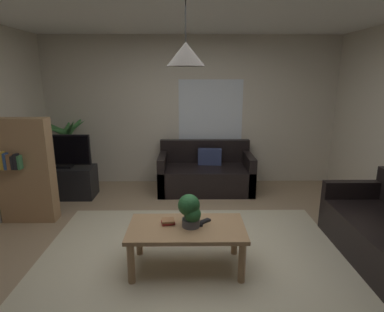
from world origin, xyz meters
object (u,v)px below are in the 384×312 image
(pendant_lamp, at_px, (186,54))
(bookshelf_corner, at_px, (25,170))
(coffee_table, at_px, (187,233))
(tv_stand, at_px, (67,182))
(remote_on_table_1, at_px, (204,222))
(tv, at_px, (63,151))
(potted_palm_corner, at_px, (68,152))
(potted_plant_on_table, at_px, (190,209))
(remote_on_table_0, at_px, (194,226))
(book_on_table_0, at_px, (168,222))
(book_on_table_1, at_px, (168,220))
(couch_under_window, at_px, (206,175))

(pendant_lamp, bearing_deg, bookshelf_corner, 152.23)
(coffee_table, relative_size, tv_stand, 1.30)
(remote_on_table_1, relative_size, pendant_lamp, 0.28)
(tv, relative_size, potted_palm_corner, 0.65)
(remote_on_table_1, xyz_separation_m, tv, (-2.13, 1.87, 0.30))
(potted_plant_on_table, relative_size, potted_palm_corner, 0.25)
(coffee_table, distance_m, pendant_lamp, 1.72)
(remote_on_table_0, relative_size, tv_stand, 0.18)
(book_on_table_0, xyz_separation_m, potted_plant_on_table, (0.23, -0.06, 0.18))
(book_on_table_1, height_order, tv_stand, book_on_table_1)
(tv, bearing_deg, potted_palm_corner, 103.92)
(remote_on_table_0, distance_m, pendant_lamp, 1.64)
(couch_under_window, height_order, pendant_lamp, pendant_lamp)
(coffee_table, xyz_separation_m, remote_on_table_1, (0.17, 0.09, 0.08))
(tv_stand, bearing_deg, pendant_lamp, -45.31)
(remote_on_table_1, bearing_deg, bookshelf_corner, 25.04)
(bookshelf_corner, distance_m, pendant_lamp, 2.79)
(remote_on_table_1, xyz_separation_m, bookshelf_corner, (-2.31, 1.04, 0.24))
(coffee_table, bearing_deg, couch_under_window, 82.25)
(book_on_table_1, bearing_deg, book_on_table_0, 83.99)
(remote_on_table_0, relative_size, potted_palm_corner, 0.12)
(book_on_table_1, bearing_deg, remote_on_table_1, 3.51)
(couch_under_window, relative_size, remote_on_table_0, 9.81)
(coffee_table, relative_size, remote_on_table_1, 7.30)
(book_on_table_0, height_order, bookshelf_corner, bookshelf_corner)
(book_on_table_1, bearing_deg, coffee_table, -18.41)
(book_on_table_0, distance_m, pendant_lamp, 1.65)
(coffee_table, xyz_separation_m, book_on_table_0, (-0.19, 0.06, 0.09))
(couch_under_window, relative_size, tv, 1.84)
(couch_under_window, xyz_separation_m, potted_plant_on_table, (-0.27, -2.25, 0.37))
(book_on_table_0, distance_m, remote_on_table_1, 0.36)
(book_on_table_1, bearing_deg, tv, 133.02)
(potted_palm_corner, bearing_deg, bookshelf_corner, -92.42)
(potted_plant_on_table, distance_m, tv_stand, 2.82)
(remote_on_table_1, relative_size, potted_palm_corner, 0.12)
(remote_on_table_0, bearing_deg, potted_palm_corner, 22.69)
(book_on_table_0, height_order, tv_stand, tv_stand)
(book_on_table_1, bearing_deg, potted_palm_corner, 128.14)
(book_on_table_0, xyz_separation_m, potted_palm_corner, (-1.89, 2.41, 0.15))
(book_on_table_1, distance_m, bookshelf_corner, 2.23)
(coffee_table, bearing_deg, remote_on_table_1, 26.15)
(book_on_table_1, bearing_deg, potted_plant_on_table, -14.17)
(book_on_table_1, bearing_deg, pendant_lamp, -18.41)
(remote_on_table_0, bearing_deg, tv, 27.66)
(pendant_lamp, bearing_deg, potted_palm_corner, 130.09)
(couch_under_window, distance_m, bookshelf_corner, 2.73)
(remote_on_table_1, bearing_deg, potted_palm_corner, 2.65)
(remote_on_table_1, bearing_deg, book_on_table_0, 52.67)
(remote_on_table_0, relative_size, bookshelf_corner, 0.11)
(couch_under_window, xyz_separation_m, bookshelf_corner, (-2.44, -1.13, 0.43))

